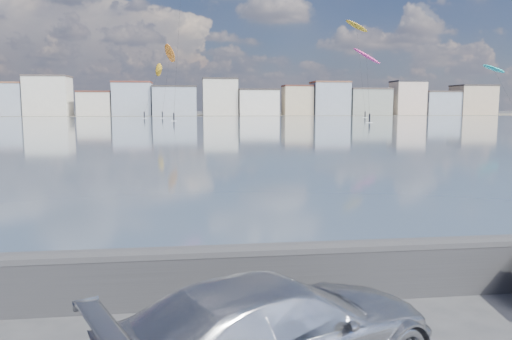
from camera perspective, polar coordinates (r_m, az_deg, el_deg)
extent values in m
cube|color=#435166|center=(97.22, -7.33, 5.19)|extent=(500.00, 177.00, 0.00)
cube|color=#4C473D|center=(205.69, -7.43, 6.26)|extent=(500.00, 60.00, 0.00)
cube|color=#28282B|center=(8.88, -5.44, -12.45)|extent=(400.00, 0.35, 0.90)
cylinder|color=#28282B|center=(8.74, -5.48, -9.68)|extent=(400.00, 0.36, 0.36)
cube|color=#9EA8B7|center=(202.63, -26.61, 7.17)|extent=(13.00, 11.00, 11.50)
cube|color=brown|center=(202.79, -26.71, 8.87)|extent=(13.26, 11.22, 0.60)
cube|color=silver|center=(198.42, -22.64, 7.75)|extent=(15.00, 12.00, 14.00)
cube|color=#4C423D|center=(198.69, -22.74, 9.85)|extent=(15.30, 12.24, 0.60)
cube|color=beige|center=(194.78, -17.87, 7.17)|extent=(12.00, 10.00, 8.50)
cube|color=#562D23|center=(194.85, -17.93, 8.50)|extent=(12.24, 10.20, 0.60)
cube|color=#9EA8B7|center=(192.85, -13.91, 7.83)|extent=(14.00, 11.00, 12.00)
cube|color=brown|center=(193.03, -13.97, 9.70)|extent=(14.28, 11.22, 0.60)
cube|color=#9EA8B7|center=(191.75, -9.26, 7.72)|extent=(16.00, 13.00, 10.50)
cube|color=#383330|center=(191.89, -9.29, 9.38)|extent=(16.32, 13.26, 0.60)
cube|color=beige|center=(192.02, -4.14, 8.25)|extent=(13.00, 10.00, 13.50)
cube|color=#383330|center=(192.27, -4.15, 10.35)|extent=(13.26, 10.20, 0.60)
cube|color=white|center=(193.39, 0.20, 7.66)|extent=(15.00, 12.00, 9.50)
cube|color=#383330|center=(193.49, 0.20, 9.16)|extent=(15.30, 12.24, 0.60)
cube|color=beige|center=(196.06, 4.74, 7.85)|extent=(11.00, 9.00, 11.00)
cube|color=#562D23|center=(196.21, 4.76, 9.55)|extent=(11.22, 9.18, 0.60)
cube|color=#9EA8B7|center=(199.21, 8.43, 8.01)|extent=(14.00, 11.00, 12.50)
cube|color=brown|center=(199.41, 8.47, 9.89)|extent=(14.28, 11.22, 0.60)
cube|color=gray|center=(203.97, 12.66, 7.54)|extent=(16.00, 12.00, 10.00)
cube|color=#4C423D|center=(204.08, 12.70, 9.03)|extent=(16.32, 12.24, 0.60)
cube|color=beige|center=(210.20, 16.94, 7.80)|extent=(12.00, 10.00, 13.00)
cube|color=#2D2D33|center=(210.41, 17.00, 9.65)|extent=(12.24, 10.20, 0.60)
cube|color=#9EA8B7|center=(216.07, 20.20, 7.11)|extent=(14.00, 11.00, 9.00)
cube|color=#4C423D|center=(216.15, 20.26, 8.39)|extent=(14.28, 11.22, 0.60)
cube|color=#CCB293|center=(223.15, 23.55, 7.27)|extent=(15.00, 12.00, 11.50)
cube|color=#383330|center=(223.29, 23.62, 8.82)|extent=(15.30, 12.24, 0.60)
imported|color=#B3B4BA|center=(6.57, 2.37, -17.75)|extent=(4.93, 3.60, 1.33)
ellipsoid|color=#E5338C|center=(124.18, 12.51, 12.62)|extent=(6.81, 6.26, 5.00)
cube|color=white|center=(109.24, 12.83, 5.32)|extent=(1.40, 0.42, 0.08)
cylinder|color=black|center=(109.21, 12.85, 5.79)|extent=(0.36, 0.36, 1.70)
sphere|color=black|center=(109.20, 12.86, 6.26)|extent=(0.28, 0.28, 0.28)
cylinder|color=black|center=(116.50, 12.67, 9.51)|extent=(3.96, 13.95, 14.08)
ellipsoid|color=orange|center=(160.00, -9.80, 13.00)|extent=(4.31, 10.25, 6.17)
cube|color=white|center=(151.01, -10.64, 5.87)|extent=(1.40, 0.42, 0.08)
cylinder|color=black|center=(151.00, -10.65, 6.21)|extent=(0.36, 0.36, 1.70)
sphere|color=black|center=(150.98, -10.66, 6.55)|extent=(0.28, 0.28, 0.28)
cylinder|color=black|center=(155.23, -10.22, 9.77)|extent=(2.34, 8.34, 18.40)
cube|color=white|center=(120.51, -9.36, 5.57)|extent=(1.40, 0.42, 0.08)
cylinder|color=black|center=(120.49, -9.37, 5.99)|extent=(0.36, 0.36, 1.70)
sphere|color=black|center=(120.47, -9.38, 6.42)|extent=(0.28, 0.28, 0.28)
cylinder|color=black|center=(125.12, -8.95, 13.49)|extent=(2.25, 7.91, 31.77)
ellipsoid|color=#BF8C19|center=(165.98, -11.06, 11.20)|extent=(2.66, 7.70, 6.02)
cube|color=white|center=(150.31, -12.64, 5.81)|extent=(1.40, 0.42, 0.08)
cylinder|color=black|center=(150.29, -12.65, 6.15)|extent=(0.36, 0.36, 1.70)
sphere|color=black|center=(150.28, -12.66, 6.49)|extent=(0.28, 0.28, 0.28)
cylinder|color=black|center=(157.97, -11.82, 8.87)|extent=(3.59, 15.63, 13.91)
ellipsoid|color=#19BFBF|center=(153.89, 25.49, 10.42)|extent=(3.43, 10.56, 4.50)
cylinder|color=black|center=(151.68, 26.60, 8.06)|extent=(3.43, 6.83, 12.47)
ellipsoid|color=#BF8C19|center=(169.74, 11.43, 15.82)|extent=(8.36, 3.24, 4.77)
cube|color=white|center=(158.64, 12.35, 5.88)|extent=(1.40, 0.42, 0.08)
cylinder|color=black|center=(158.63, 12.36, 6.21)|extent=(0.36, 0.36, 1.70)
sphere|color=black|center=(158.62, 12.37, 6.53)|extent=(0.28, 0.28, 0.28)
cylinder|color=black|center=(163.61, 11.89, 11.24)|extent=(0.16, 9.80, 27.79)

